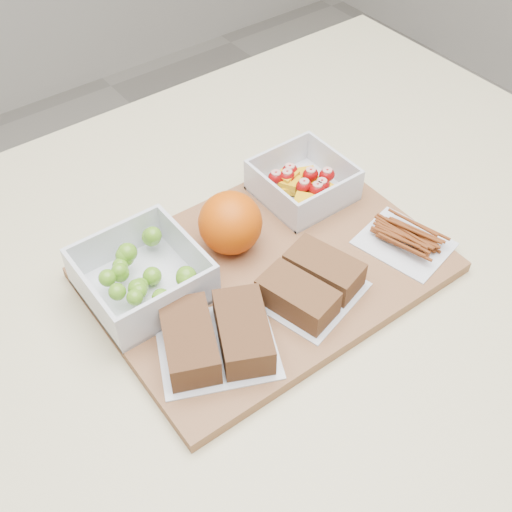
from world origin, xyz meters
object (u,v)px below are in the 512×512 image
(cutting_board, at_px, (267,270))
(fruit_container, at_px, (303,184))
(sandwich_bag_center, at_px, (311,284))
(pretzel_bag, at_px, (406,237))
(grape_container, at_px, (143,275))
(orange, at_px, (230,223))
(sandwich_bag_left, at_px, (216,337))

(cutting_board, distance_m, fruit_container, 0.15)
(sandwich_bag_center, bearing_deg, pretzel_bag, -3.48)
(cutting_board, bearing_deg, fruit_container, 33.48)
(grape_container, distance_m, pretzel_bag, 0.34)
(orange, xyz_separation_m, sandwich_bag_center, (0.03, -0.12, -0.02))
(fruit_container, height_order, pretzel_bag, fruit_container)
(sandwich_bag_left, distance_m, sandwich_bag_center, 0.13)
(cutting_board, xyz_separation_m, orange, (-0.02, 0.06, 0.05))
(cutting_board, distance_m, sandwich_bag_center, 0.07)
(cutting_board, relative_size, sandwich_bag_left, 2.52)
(pretzel_bag, bearing_deg, orange, 143.86)
(grape_container, relative_size, orange, 1.66)
(fruit_container, relative_size, pretzel_bag, 0.92)
(sandwich_bag_left, xyz_separation_m, sandwich_bag_center, (0.13, -0.00, -0.00))
(sandwich_bag_left, distance_m, pretzel_bag, 0.29)
(grape_container, bearing_deg, orange, -1.24)
(cutting_board, relative_size, fruit_container, 3.59)
(cutting_board, xyz_separation_m, fruit_container, (0.12, 0.08, 0.03))
(grape_container, height_order, orange, orange)
(grape_container, bearing_deg, cutting_board, -22.53)
(pretzel_bag, bearing_deg, cutting_board, 155.22)
(cutting_board, distance_m, orange, 0.08)
(sandwich_bag_center, bearing_deg, fruit_container, 53.29)
(orange, height_order, pretzel_bag, orange)
(grape_container, distance_m, sandwich_bag_center, 0.20)
(sandwich_bag_left, relative_size, pretzel_bag, 1.30)
(grape_container, distance_m, orange, 0.13)
(cutting_board, bearing_deg, grape_container, 157.93)
(grape_container, bearing_deg, sandwich_bag_left, -80.64)
(sandwich_bag_left, height_order, pretzel_bag, sandwich_bag_left)
(grape_container, bearing_deg, fruit_container, 4.43)
(fruit_container, distance_m, sandwich_bag_left, 0.28)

